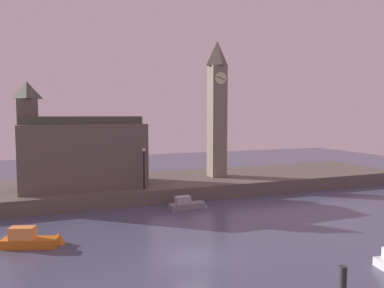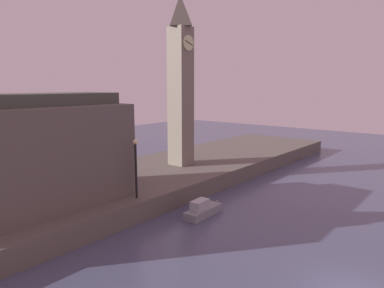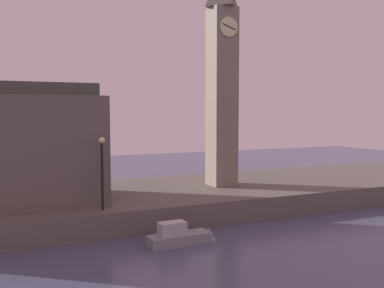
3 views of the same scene
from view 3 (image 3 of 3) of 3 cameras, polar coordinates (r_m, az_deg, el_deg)
far_embankment at (r=30.91m, az=-14.28°, el=-7.92°), size 70.00×12.00×1.50m
clock_tower at (r=33.63m, az=3.96°, el=9.08°), size 2.09×2.15×16.53m
streetlamp at (r=25.55m, az=-11.74°, el=-2.74°), size 0.36×0.36×4.25m
boat_cruiser_grey at (r=24.21m, az=-0.97°, el=-12.00°), size 4.06×1.29×1.40m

